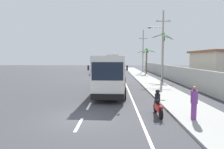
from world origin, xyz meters
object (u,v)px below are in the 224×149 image
object	(u,v)px
pedestrian_near_kerb	(194,102)
palm_nearest	(163,48)
coach_bus_foreground	(113,72)
motorcycle_beside_bus	(158,105)
utility_pole_far	(143,51)
palm_second	(147,55)
utility_pole_mid	(162,44)
coach_bus_far_lane	(101,64)

from	to	relation	value
pedestrian_near_kerb	palm_nearest	bearing A→B (deg)	52.40
coach_bus_foreground	motorcycle_beside_bus	bearing A→B (deg)	-71.94
coach_bus_foreground	utility_pole_far	xyz separation A→B (m)	(6.87, 25.15, 3.11)
motorcycle_beside_bus	palm_second	world-z (taller)	palm_second
coach_bus_foreground	palm_second	world-z (taller)	palm_second
motorcycle_beside_bus	utility_pole_mid	size ratio (longest dim) A/B	0.19
utility_pole_far	coach_bus_far_lane	bearing A→B (deg)	175.77
motorcycle_beside_bus	utility_pole_mid	distance (m)	17.82
pedestrian_near_kerb	palm_nearest	size ratio (longest dim) A/B	0.24
coach_bus_far_lane	palm_second	distance (m)	11.73
utility_pole_far	palm_nearest	distance (m)	14.97
coach_bus_far_lane	palm_nearest	bearing A→B (deg)	-55.39
coach_bus_foreground	motorcycle_beside_bus	xyz separation A→B (m)	(2.80, -8.59, -1.37)
pedestrian_near_kerb	palm_nearest	distance (m)	20.58
coach_bus_foreground	palm_second	bearing A→B (deg)	71.08
coach_bus_foreground	coach_bus_far_lane	distance (m)	26.07
pedestrian_near_kerb	utility_pole_far	size ratio (longest dim) A/B	0.18
utility_pole_mid	utility_pole_far	distance (m)	17.11
coach_bus_far_lane	motorcycle_beside_bus	world-z (taller)	coach_bus_far_lane
coach_bus_far_lane	utility_pole_mid	bearing A→B (deg)	-60.21
coach_bus_foreground	utility_pole_mid	xyz separation A→B (m)	(7.10, 8.04, 3.38)
coach_bus_far_lane	coach_bus_foreground	bearing A→B (deg)	-83.14
motorcycle_beside_bus	utility_pole_mid	xyz separation A→B (m)	(4.30, 16.62, 4.75)
coach_bus_far_lane	utility_pole_mid	size ratio (longest dim) A/B	1.20
pedestrian_near_kerb	motorcycle_beside_bus	bearing A→B (deg)	116.67
utility_pole_mid	palm_nearest	distance (m)	2.28
palm_nearest	palm_second	distance (m)	9.92
motorcycle_beside_bus	pedestrian_near_kerb	xyz separation A→B (m)	(1.64, -1.15, 0.44)
utility_pole_far	palm_nearest	xyz separation A→B (m)	(0.84, -14.95, -0.11)
utility_pole_mid	coach_bus_foreground	bearing A→B (deg)	-131.47
utility_pole_mid	utility_pole_far	size ratio (longest dim) A/B	1.02
utility_pole_far	motorcycle_beside_bus	bearing A→B (deg)	-96.88
motorcycle_beside_bus	pedestrian_near_kerb	distance (m)	2.05
pedestrian_near_kerb	coach_bus_far_lane	bearing A→B (deg)	73.69
utility_pole_far	palm_nearest	world-z (taller)	utility_pole_far
pedestrian_near_kerb	utility_pole_mid	distance (m)	18.48
pedestrian_near_kerb	utility_pole_mid	xyz separation A→B (m)	(2.66, 17.78, 4.30)
coach_bus_foreground	pedestrian_near_kerb	distance (m)	10.74
pedestrian_near_kerb	palm_nearest	world-z (taller)	palm_nearest
coach_bus_foreground	pedestrian_near_kerb	world-z (taller)	coach_bus_foreground
utility_pole_mid	palm_second	bearing A→B (deg)	91.13
palm_nearest	utility_pole_far	bearing A→B (deg)	93.22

